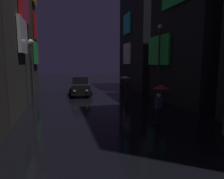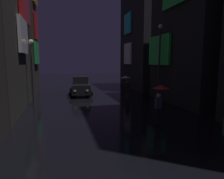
{
  "view_description": "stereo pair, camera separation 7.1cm",
  "coord_description": "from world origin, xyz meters",
  "px_view_note": "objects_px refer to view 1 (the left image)",
  "views": [
    {
      "loc": [
        -3.11,
        -1.58,
        3.33
      ],
      "look_at": [
        0.0,
        9.96,
        1.67
      ],
      "focal_mm": 32.0,
      "sensor_mm": 36.0,
      "label": 1
    },
    {
      "loc": [
        -3.04,
        -1.59,
        3.33
      ],
      "look_at": [
        0.0,
        9.96,
        1.67
      ],
      "focal_mm": 32.0,
      "sensor_mm": 36.0,
      "label": 2
    }
  ],
  "objects_px": {
    "car_distant": "(80,86)",
    "streetlamp_left_far": "(32,64)",
    "pedestrian_foreground_right_clear": "(126,81)",
    "streetlamp_right_far": "(159,55)",
    "pedestrian_midstreet_centre_red": "(160,93)"
  },
  "relations": [
    {
      "from": "pedestrian_foreground_right_clear",
      "to": "streetlamp_right_far",
      "type": "relative_size",
      "value": 0.33
    },
    {
      "from": "car_distant",
      "to": "streetlamp_right_far",
      "type": "relative_size",
      "value": 0.67
    },
    {
      "from": "car_distant",
      "to": "pedestrian_midstreet_centre_red",
      "type": "bearing_deg",
      "value": -72.92
    },
    {
      "from": "car_distant",
      "to": "streetlamp_left_far",
      "type": "height_order",
      "value": "streetlamp_left_far"
    },
    {
      "from": "streetlamp_left_far",
      "to": "streetlamp_right_far",
      "type": "bearing_deg",
      "value": -5.87
    },
    {
      "from": "pedestrian_midstreet_centre_red",
      "to": "streetlamp_left_far",
      "type": "xyz_separation_m",
      "value": [
        -7.14,
        6.61,
        1.49
      ]
    },
    {
      "from": "pedestrian_midstreet_centre_red",
      "to": "car_distant",
      "type": "bearing_deg",
      "value": 107.08
    },
    {
      "from": "pedestrian_foreground_right_clear",
      "to": "streetlamp_left_far",
      "type": "height_order",
      "value": "streetlamp_left_far"
    },
    {
      "from": "pedestrian_midstreet_centre_red",
      "to": "car_distant",
      "type": "xyz_separation_m",
      "value": [
        -3.18,
        10.35,
        -0.74
      ]
    },
    {
      "from": "car_distant",
      "to": "streetlamp_left_far",
      "type": "distance_m",
      "value": 5.88
    },
    {
      "from": "pedestrian_foreground_right_clear",
      "to": "streetlamp_right_far",
      "type": "xyz_separation_m",
      "value": [
        2.29,
        -1.68,
        2.23
      ]
    },
    {
      "from": "pedestrian_foreground_right_clear",
      "to": "car_distant",
      "type": "height_order",
      "value": "pedestrian_foreground_right_clear"
    },
    {
      "from": "car_distant",
      "to": "streetlamp_right_far",
      "type": "bearing_deg",
      "value": -38.26
    },
    {
      "from": "car_distant",
      "to": "streetlamp_left_far",
      "type": "bearing_deg",
      "value": -136.64
    },
    {
      "from": "pedestrian_midstreet_centre_red",
      "to": "car_distant",
      "type": "relative_size",
      "value": 0.5
    }
  ]
}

